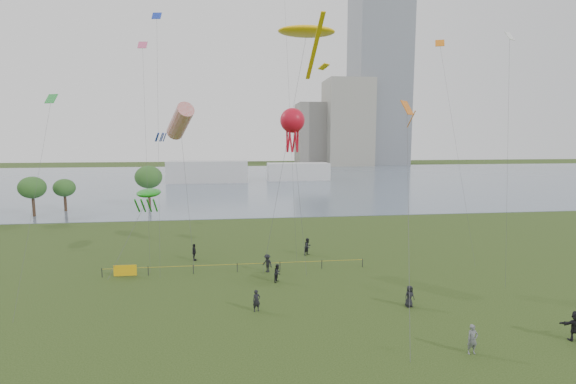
{
  "coord_description": "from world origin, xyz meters",
  "views": [
    {
      "loc": [
        -4.17,
        -23.33,
        12.38
      ],
      "look_at": [
        0.0,
        10.0,
        8.0
      ],
      "focal_mm": 26.0,
      "sensor_mm": 36.0,
      "label": 1
    }
  ],
  "objects": [
    {
      "name": "spectator_f",
      "position": [
        -2.86,
        5.31,
        0.79
      ],
      "size": [
        0.66,
        0.53,
        1.57
      ],
      "primitive_type": "imported",
      "rotation": [
        0.0,
        0.0,
        0.3
      ],
      "color": "black",
      "rests_on": "ground_plane"
    },
    {
      "name": "kite_creature",
      "position": [
        -12.65,
        18.3,
        7.01
      ],
      "size": [
        3.99,
        6.73,
        7.44
      ],
      "rotation": [
        0.0,
        0.0,
        0.39
      ],
      "color": "#3F3F42"
    },
    {
      "name": "building_low",
      "position": [
        32.0,
        168.0,
        14.0
      ],
      "size": [
        16.0,
        18.0,
        28.0
      ],
      "primitive_type": "cube",
      "color": "slate",
      "rests_on": "ground_plane"
    },
    {
      "name": "spectator_e",
      "position": [
        16.33,
        -1.47,
        0.94
      ],
      "size": [
        1.81,
        0.86,
        1.88
      ],
      "primitive_type": "imported",
      "rotation": [
        0.0,
        0.0,
        2.96
      ],
      "color": "black",
      "rests_on": "ground_plane"
    },
    {
      "name": "kite_octopus",
      "position": [
        1.04,
        15.04,
        13.89
      ],
      "size": [
        2.27,
        3.56,
        15.09
      ],
      "rotation": [
        0.0,
        0.0,
        0.02
      ],
      "color": "#3F3F42"
    },
    {
      "name": "trees",
      "position": [
        -33.36,
        48.04,
        5.04
      ],
      "size": [
        31.02,
        14.56,
        7.45
      ],
      "color": "#352318",
      "rests_on": "ground_plane"
    },
    {
      "name": "spectator_a",
      "position": [
        -0.74,
        11.27,
        0.79
      ],
      "size": [
        0.9,
        0.96,
        1.58
      ],
      "primitive_type": "imported",
      "rotation": [
        0.0,
        0.0,
        1.04
      ],
      "color": "black",
      "rests_on": "ground_plane"
    },
    {
      "name": "ground_plane",
      "position": [
        0.0,
        0.0,
        0.0
      ],
      "size": [
        400.0,
        400.0,
        0.0
      ],
      "primitive_type": "plane",
      "color": "#213410"
    },
    {
      "name": "kite_delta",
      "position": [
        10.1,
        10.34,
        14.07
      ],
      "size": [
        5.86,
        14.53,
        15.53
      ],
      "rotation": [
        0.0,
        0.0,
        -0.0
      ],
      "color": "#3F3F42"
    },
    {
      "name": "building_mid",
      "position": [
        46.0,
        162.0,
        19.0
      ],
      "size": [
        20.0,
        20.0,
        38.0
      ],
      "primitive_type": "cube",
      "color": "gray",
      "rests_on": "ground_plane"
    },
    {
      "name": "lake",
      "position": [
        0.0,
        100.0,
        0.02
      ],
      "size": [
        400.0,
        120.0,
        0.08
      ],
      "primitive_type": "cube",
      "color": "slate",
      "rests_on": "ground_plane"
    },
    {
      "name": "spectator_c",
      "position": [
        -8.52,
        18.6,
        0.86
      ],
      "size": [
        0.63,
        1.08,
        1.73
      ],
      "primitive_type": "imported",
      "rotation": [
        0.0,
        0.0,
        1.79
      ],
      "color": "black",
      "rests_on": "ground_plane"
    },
    {
      "name": "spectator_g",
      "position": [
        3.27,
        19.19,
        0.91
      ],
      "size": [
        1.12,
        1.09,
        1.82
      ],
      "primitive_type": "imported",
      "rotation": [
        0.0,
        0.0,
        0.69
      ],
      "color": "black",
      "rests_on": "ground_plane"
    },
    {
      "name": "spectator_b",
      "position": [
        -1.43,
        14.03,
        0.85
      ],
      "size": [
        1.21,
        1.23,
        1.69
      ],
      "primitive_type": "imported",
      "rotation": [
        0.0,
        0.0,
        -0.81
      ],
      "color": "black",
      "rests_on": "ground_plane"
    },
    {
      "name": "kite_stingray",
      "position": [
        2.59,
        16.63,
        22.19
      ],
      "size": [
        7.19,
        10.17,
        22.68
      ],
      "rotation": [
        0.0,
        0.0,
        -0.41
      ],
      "color": "#3F3F42"
    },
    {
      "name": "tower",
      "position": [
        62.0,
        168.0,
        60.0
      ],
      "size": [
        24.0,
        24.0,
        120.0
      ],
      "primitive_type": "cube",
      "color": "slate",
      "rests_on": "ground_plane"
    },
    {
      "name": "kite_flyer",
      "position": [
        9.18,
        -2.17,
        0.87
      ],
      "size": [
        0.65,
        0.43,
        1.74
      ],
      "primitive_type": "imported",
      "rotation": [
        0.0,
        0.0,
        0.03
      ],
      "color": "slate",
      "rests_on": "ground_plane"
    },
    {
      "name": "spectator_d",
      "position": [
        8.36,
        4.74,
        0.8
      ],
      "size": [
        0.87,
        0.67,
        1.6
      ],
      "primitive_type": "imported",
      "rotation": [
        0.0,
        0.0,
        0.22
      ],
      "color": "black",
      "rests_on": "ground_plane"
    },
    {
      "name": "small_kites",
      "position": [
        -0.97,
        18.23,
        22.25
      ],
      "size": [
        39.39,
        11.76,
        13.88
      ],
      "color": "#E5598C"
    },
    {
      "name": "pavilion_left",
      "position": [
        -12.0,
        95.0,
        3.0
      ],
      "size": [
        22.0,
        8.0,
        6.0
      ],
      "primitive_type": "cube",
      "color": "silver",
      "rests_on": "ground_plane"
    },
    {
      "name": "fence",
      "position": [
        -10.33,
        14.38,
        0.55
      ],
      "size": [
        24.07,
        0.07,
        1.05
      ],
      "color": "black",
      "rests_on": "ground_plane"
    },
    {
      "name": "pavilion_right",
      "position": [
        14.0,
        98.0,
        2.5
      ],
      "size": [
        18.0,
        7.0,
        5.0
      ],
      "primitive_type": "cube",
      "color": "silver",
      "rests_on": "ground_plane"
    },
    {
      "name": "kite_windsock",
      "position": [
        -9.74,
        20.56,
        14.02
      ],
      "size": [
        4.21,
        6.83,
        15.91
      ],
      "rotation": [
        0.0,
        0.0,
        -0.11
      ],
      "color": "#3F3F42"
    }
  ]
}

